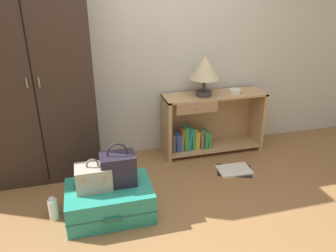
# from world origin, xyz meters

# --- Properties ---
(ground_plane) EXTENTS (9.00, 9.00, 0.00)m
(ground_plane) POSITION_xyz_m (0.00, 0.00, 0.00)
(ground_plane) COLOR olive
(back_wall) EXTENTS (6.40, 0.10, 2.60)m
(back_wall) POSITION_xyz_m (0.00, 1.50, 1.30)
(back_wall) COLOR beige
(back_wall) RESTS_ON ground_plane
(wardrobe) EXTENTS (1.03, 0.47, 2.09)m
(wardrobe) POSITION_xyz_m (-1.06, 1.20, 1.05)
(wardrobe) COLOR #33261E
(wardrobe) RESTS_ON ground_plane
(bookshelf) EXTENTS (1.15, 0.35, 0.70)m
(bookshelf) POSITION_xyz_m (0.70, 1.27, 0.34)
(bookshelf) COLOR tan
(bookshelf) RESTS_ON ground_plane
(table_lamp) EXTENTS (0.32, 0.32, 0.43)m
(table_lamp) POSITION_xyz_m (0.62, 1.24, 0.99)
(table_lamp) COLOR #3D3838
(table_lamp) RESTS_ON bookshelf
(bowl) EXTENTS (0.14, 0.14, 0.05)m
(bowl) POSITION_xyz_m (0.99, 1.22, 0.72)
(bowl) COLOR silver
(bowl) RESTS_ON bookshelf
(suitcase_large) EXTENTS (0.72, 0.50, 0.27)m
(suitcase_large) POSITION_xyz_m (-0.52, 0.36, 0.14)
(suitcase_large) COLOR teal
(suitcase_large) RESTS_ON ground_plane
(train_case) EXTENTS (0.29, 0.21, 0.27)m
(train_case) POSITION_xyz_m (-0.63, 0.39, 0.38)
(train_case) COLOR #A89E8E
(train_case) RESTS_ON suitcase_large
(handbag) EXTENTS (0.29, 0.20, 0.38)m
(handbag) POSITION_xyz_m (-0.43, 0.41, 0.41)
(handbag) COLOR #231E2D
(handbag) RESTS_ON suitcase_large
(bottle) EXTENTS (0.08, 0.08, 0.20)m
(bottle) POSITION_xyz_m (-0.99, 0.44, 0.10)
(bottle) COLOR white
(bottle) RESTS_ON ground_plane
(open_book_on_floor) EXTENTS (0.43, 0.37, 0.02)m
(open_book_on_floor) POSITION_xyz_m (0.82, 0.74, 0.01)
(open_book_on_floor) COLOR white
(open_book_on_floor) RESTS_ON ground_plane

